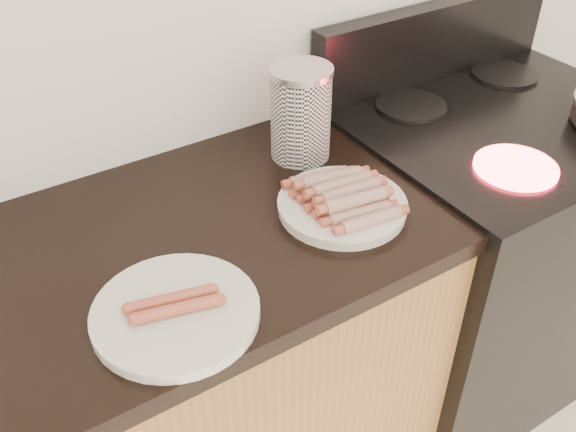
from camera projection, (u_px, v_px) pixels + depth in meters
stove at (476, 257)px, 1.85m from camera, size 0.76×0.65×0.91m
stove_panel at (434, 41)px, 1.71m from camera, size 0.76×0.06×0.20m
burner_near_left at (516, 167)px, 1.39m from camera, size 0.18×0.18×0.01m
burner_far_left at (411, 106)px, 1.62m from camera, size 0.18×0.18×0.01m
burner_far_right at (505, 74)px, 1.76m from camera, size 0.18×0.18×0.01m
main_plate at (342, 207)px, 1.29m from camera, size 0.30×0.30×0.02m
side_plate at (176, 313)px, 1.05m from camera, size 0.30×0.30×0.02m
hotdog_pile at (343, 195)px, 1.27m from camera, size 0.13×0.22×0.05m
plain_sausages at (174, 304)px, 1.04m from camera, size 0.14×0.08×0.02m
canister at (301, 113)px, 1.40m from camera, size 0.14×0.14×0.21m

